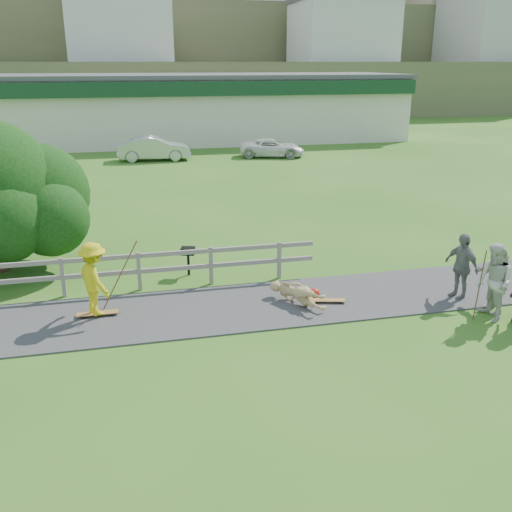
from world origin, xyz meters
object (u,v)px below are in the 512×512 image
object	(u,v)px
spectator_d	(496,281)
car_silver	(154,149)
skater_rider	(95,283)
spectator_b	(461,266)
spectator_a	(494,282)
bbq	(188,261)
car_white	(272,148)
skater_fallen	(297,294)

from	to	relation	value
spectator_d	car_silver	distance (m)	26.50
skater_rider	spectator_b	world-z (taller)	skater_rider
spectator_a	bbq	world-z (taller)	spectator_a
skater_rider	car_white	xyz separation A→B (m)	(10.64, 23.35, -0.32)
spectator_a	spectator_d	size ratio (longest dim) A/B	1.17
spectator_a	car_silver	distance (m)	26.81
car_silver	spectator_d	bearing A→B (deg)	-162.60
car_silver	spectator_b	bearing A→B (deg)	-162.86
skater_rider	bbq	distance (m)	3.56
bbq	spectator_a	bearing A→B (deg)	-17.48
bbq	spectator_b	bearing A→B (deg)	-8.99
skater_fallen	car_white	xyz separation A→B (m)	(5.60, 23.77, 0.28)
skater_rider	car_white	size ratio (longest dim) A/B	0.43
spectator_d	bbq	size ratio (longest dim) A/B	1.91
spectator_d	car_white	distance (m)	25.27
spectator_a	bbq	distance (m)	8.34
car_white	bbq	xyz separation A→B (m)	(-8.09, -20.91, -0.16)
car_silver	bbq	distance (m)	21.27
spectator_b	bbq	xyz separation A→B (m)	(-6.83, 3.37, -0.47)
skater_rider	bbq	xyz separation A→B (m)	(2.56, 2.43, -0.49)
skater_fallen	car_silver	world-z (taller)	car_silver
skater_rider	bbq	world-z (taller)	skater_rider
spectator_a	car_white	size ratio (longest dim) A/B	0.45
spectator_d	car_silver	bearing A→B (deg)	-154.84
skater_rider	car_silver	size ratio (longest dim) A/B	0.40
spectator_a	spectator_b	size ratio (longest dim) A/B	1.07
skater_fallen	spectator_d	bearing A→B (deg)	-48.51
skater_fallen	spectator_d	size ratio (longest dim) A/B	1.05
skater_rider	car_white	bearing A→B (deg)	-52.37
skater_rider	skater_fallen	xyz separation A→B (m)	(5.04, -0.42, -0.60)
skater_fallen	spectator_b	world-z (taller)	spectator_b
spectator_d	skater_fallen	bearing A→B (deg)	-97.22
spectator_d	car_silver	xyz separation A→B (m)	(-6.85, 25.60, -0.06)
car_white	bbq	distance (m)	22.42
spectator_d	car_white	size ratio (longest dim) A/B	0.38
skater_fallen	spectator_d	xyz separation A→B (m)	(4.73, -1.48, 0.50)
skater_fallen	spectator_a	distance (m)	4.80
car_white	skater_rider	bearing A→B (deg)	170.63
spectator_a	car_white	bearing A→B (deg)	178.56
bbq	skater_fallen	bearing A→B (deg)	-31.75
car_silver	car_white	bearing A→B (deg)	-90.16
spectator_b	car_white	bearing A→B (deg)	160.49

